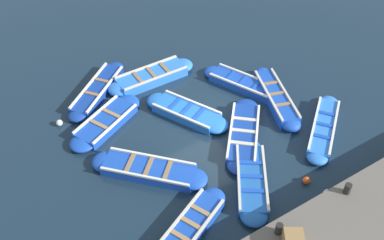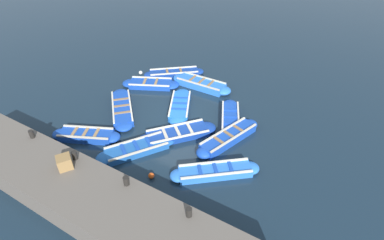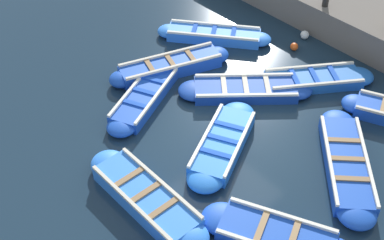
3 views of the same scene
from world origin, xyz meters
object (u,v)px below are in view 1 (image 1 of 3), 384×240
object	(u,v)px
boat_end_of_row	(243,84)
buoy_orange_near	(306,180)
boat_inner_gap	(152,77)
bollard_mid_south	(279,229)
boat_outer_left	(324,128)
boat_far_corner	(251,179)
boat_near_quay	(244,134)
boat_centre	(98,90)
boat_stern_in	(191,227)
buoy_white_drifting	(59,123)
boat_bow_out	(187,112)
bollard_mid_north	(348,189)
buoy_yellow_far	(328,194)
boat_broadside	(106,122)
boat_alongside	(276,98)
boat_drifting	(149,170)

from	to	relation	value
boat_end_of_row	buoy_orange_near	distance (m)	5.16
boat_inner_gap	bollard_mid_south	size ratio (longest dim) A/B	10.79
boat_outer_left	boat_far_corner	bearing A→B (deg)	97.97
boat_near_quay	boat_centre	world-z (taller)	boat_centre
boat_near_quay	boat_end_of_row	distance (m)	2.83
boat_stern_in	boat_end_of_row	bearing A→B (deg)	-49.00
boat_stern_in	buoy_white_drifting	size ratio (longest dim) A/B	13.47
buoy_white_drifting	bollard_mid_south	bearing A→B (deg)	-157.51
boat_bow_out	boat_outer_left	size ratio (longest dim) A/B	1.04
boat_far_corner	bollard_mid_north	size ratio (longest dim) A/B	9.90
bollard_mid_north	buoy_yellow_far	size ratio (longest dim) A/B	1.25
buoy_orange_near	buoy_yellow_far	xyz separation A→B (m)	(-0.75, -0.19, 0.02)
boat_broadside	boat_alongside	bearing A→B (deg)	-110.12
boat_near_quay	buoy_yellow_far	bearing A→B (deg)	-168.90
boat_stern_in	bollard_mid_south	size ratio (longest dim) A/B	9.33
boat_near_quay	boat_inner_gap	world-z (taller)	boat_inner_gap
buoy_orange_near	bollard_mid_north	bearing A→B (deg)	-177.65
boat_far_corner	bollard_mid_south	world-z (taller)	bollard_mid_south
buoy_yellow_far	boat_inner_gap	bearing A→B (deg)	13.58
boat_broadside	buoy_white_drifting	distance (m)	1.71
boat_end_of_row	bollard_mid_north	distance (m)	6.59
boat_far_corner	buoy_yellow_far	size ratio (longest dim) A/B	12.37
boat_inner_gap	buoy_orange_near	distance (m)	7.50
boat_near_quay	boat_outer_left	xyz separation A→B (m)	(-1.28, -2.62, 0.01)
boat_broadside	bollard_mid_north	world-z (taller)	bollard_mid_north
boat_inner_gap	boat_drifting	size ratio (longest dim) A/B	1.10
boat_centre	bollard_mid_north	world-z (taller)	bollard_mid_north
bollard_mid_south	boat_stern_in	bearing A→B (deg)	41.06
buoy_orange_near	boat_centre	bearing A→B (deg)	27.04
bollard_mid_north	buoy_orange_near	size ratio (longest dim) A/B	1.41
boat_near_quay	buoy_orange_near	bearing A→B (deg)	-169.81
boat_near_quay	bollard_mid_north	bearing A→B (deg)	-172.42
boat_alongside	buoy_white_drifting	xyz separation A→B (m)	(3.13, 7.56, -0.08)
bollard_mid_south	boat_end_of_row	bearing A→B (deg)	-29.64
boat_outer_left	buoy_orange_near	xyz separation A→B (m)	(-1.46, 2.13, -0.04)
boat_inner_gap	boat_centre	xyz separation A→B (m)	(0.42, 2.19, -0.05)
boat_inner_gap	boat_outer_left	xyz separation A→B (m)	(-5.84, -3.87, -0.04)
boat_far_corner	bollard_mid_north	world-z (taller)	bollard_mid_north
boat_centre	bollard_mid_north	distance (m)	10.00
boat_bow_out	boat_end_of_row	world-z (taller)	boat_bow_out
boat_stern_in	boat_inner_gap	xyz separation A→B (m)	(6.84, -2.34, 0.02)
boat_centre	boat_outer_left	bearing A→B (deg)	-135.91
boat_drifting	buoy_yellow_far	bearing A→B (deg)	-131.08
boat_broadside	buoy_orange_near	xyz separation A→B (m)	(-5.86, -4.39, -0.03)
boat_centre	buoy_orange_near	world-z (taller)	boat_centre
boat_outer_left	boat_far_corner	size ratio (longest dim) A/B	0.96
boat_near_quay	buoy_white_drifting	xyz separation A→B (m)	(4.02, 5.36, -0.03)
boat_alongside	boat_outer_left	bearing A→B (deg)	-169.24
boat_stern_in	bollard_mid_north	bearing A→B (deg)	-114.00
boat_bow_out	buoy_white_drifting	world-z (taller)	boat_bow_out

